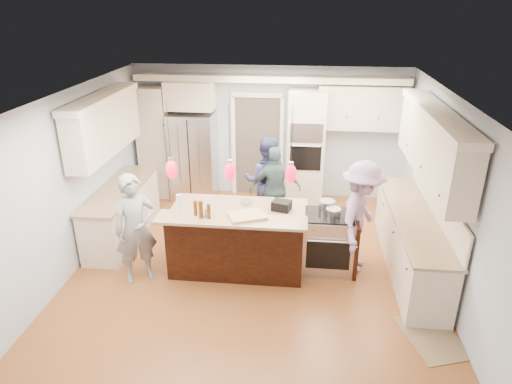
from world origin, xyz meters
TOP-DOWN VIEW (x-y plane):
  - ground_plane at (0.00, 0.00)m, footprint 6.00×6.00m
  - room_shell at (0.00, 0.00)m, footprint 5.54×6.04m
  - refrigerator at (-1.55, 2.64)m, footprint 0.90×0.70m
  - oven_column at (0.75, 2.67)m, footprint 0.72×0.69m
  - back_upper_cabinets at (-0.75, 2.76)m, footprint 5.30×0.61m
  - right_counter_run at (2.44, 0.30)m, footprint 0.64×3.10m
  - left_cabinets at (-2.44, 0.80)m, footprint 0.64×2.30m
  - kitchen_island at (-0.25, 0.07)m, footprint 2.10×1.46m
  - island_range at (1.16, 0.15)m, footprint 0.82×0.71m
  - pendant_lights at (-0.25, -0.51)m, footprint 1.75×0.15m
  - person_bar_end at (-1.67, -0.45)m, footprint 0.73×0.67m
  - person_far_left at (0.05, 1.60)m, footprint 0.82×0.64m
  - person_far_right at (0.23, 1.35)m, footprint 0.98×0.56m
  - person_range_side at (1.60, 0.20)m, footprint 0.98×1.28m
  - floor_rug at (2.40, -1.35)m, footprint 0.87×1.05m
  - water_bottle at (-0.99, -0.48)m, footprint 0.08×0.08m
  - beer_bottle_a at (-0.76, -0.49)m, footprint 0.06×0.06m
  - beer_bottle_b at (-0.66, -0.56)m, footprint 0.08×0.08m
  - beer_bottle_c at (-0.55, -0.56)m, footprint 0.06×0.06m
  - drink_can at (-0.59, -0.51)m, footprint 0.07×0.07m
  - cutting_board at (-0.04, -0.47)m, footprint 0.60×0.52m
  - pot_large at (1.10, 0.34)m, footprint 0.24×0.24m
  - pot_small at (1.19, 0.13)m, footprint 0.22×0.22m

SIDE VIEW (x-z plane):
  - ground_plane at x=0.00m, z-range 0.00..0.00m
  - floor_rug at x=2.40m, z-range 0.00..0.01m
  - island_range at x=1.16m, z-range 0.00..0.92m
  - kitchen_island at x=-0.25m, z-range -0.08..1.04m
  - person_far_right at x=0.23m, z-range 0.00..1.57m
  - person_bar_end at x=-1.67m, z-range 0.00..1.67m
  - person_far_left at x=0.05m, z-range 0.00..1.68m
  - person_range_side at x=1.60m, z-range 0.00..1.75m
  - refrigerator at x=-1.55m, z-range 0.00..1.80m
  - pot_small at x=1.19m, z-range 0.92..1.03m
  - pot_large at x=1.10m, z-range 0.92..1.06m
  - right_counter_run at x=2.44m, z-range -0.20..2.31m
  - left_cabinets at x=-2.44m, z-range -0.20..2.31m
  - cutting_board at x=-0.04m, z-range 1.12..1.16m
  - oven_column at x=0.75m, z-range 0.00..2.30m
  - drink_can at x=-0.59m, z-range 1.12..1.23m
  - beer_bottle_c at x=-0.55m, z-range 1.12..1.33m
  - beer_bottle_a at x=-0.76m, z-range 1.12..1.34m
  - beer_bottle_b at x=-0.66m, z-range 1.12..1.37m
  - water_bottle at x=-0.99m, z-range 1.12..1.42m
  - back_upper_cabinets at x=-0.75m, z-range 0.40..2.94m
  - pendant_lights at x=-0.25m, z-range 1.29..2.32m
  - room_shell at x=0.00m, z-range 0.46..3.18m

